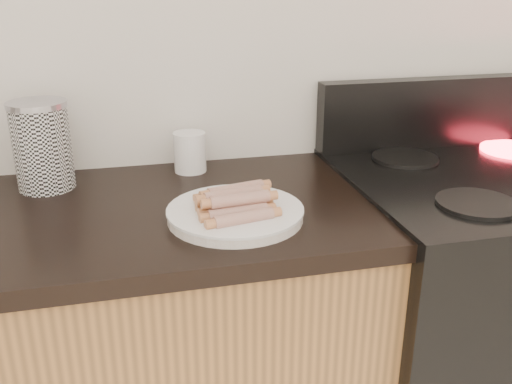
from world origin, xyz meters
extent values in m
cube|color=silver|center=(0.00, 2.00, 1.30)|extent=(4.00, 0.04, 2.60)
cube|color=black|center=(0.78, 1.68, 0.45)|extent=(0.76, 0.65, 0.90)
cube|color=black|center=(0.78, 1.68, 0.91)|extent=(0.76, 0.65, 0.01)
cube|color=black|center=(0.78, 1.96, 1.01)|extent=(0.76, 0.06, 0.20)
cylinder|color=black|center=(0.61, 1.51, 0.92)|extent=(0.18, 0.18, 0.01)
cylinder|color=black|center=(0.61, 1.84, 0.92)|extent=(0.18, 0.18, 0.01)
cylinder|color=white|center=(0.08, 1.58, 0.91)|extent=(0.36, 0.36, 0.02)
cylinder|color=#993D30|center=(0.08, 1.51, 0.93)|extent=(0.13, 0.04, 0.03)
cylinder|color=#993D30|center=(0.08, 1.54, 0.93)|extent=(0.13, 0.04, 0.03)
cylinder|color=#993D30|center=(0.08, 1.57, 0.93)|extent=(0.13, 0.04, 0.03)
cylinder|color=#993D30|center=(0.08, 1.60, 0.93)|extent=(0.13, 0.04, 0.03)
cylinder|color=#993D30|center=(0.08, 1.63, 0.93)|extent=(0.13, 0.04, 0.03)
cylinder|color=#993D30|center=(0.08, 1.66, 0.93)|extent=(0.13, 0.04, 0.03)
cylinder|color=#993D30|center=(0.08, 1.55, 0.96)|extent=(0.13, 0.04, 0.03)
cylinder|color=#993D30|center=(0.08, 1.58, 0.96)|extent=(0.13, 0.04, 0.03)
cylinder|color=#993D30|center=(0.08, 1.61, 0.96)|extent=(0.13, 0.04, 0.03)
cylinder|color=silver|center=(-0.33, 1.88, 1.00)|extent=(0.13, 0.13, 0.20)
cylinder|color=silver|center=(-0.33, 1.88, 1.11)|extent=(0.14, 0.14, 0.01)
cylinder|color=white|center=(0.03, 1.92, 0.95)|extent=(0.10, 0.10, 0.11)
camera|label=1|loc=(-0.14, 0.49, 1.39)|focal=40.00mm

